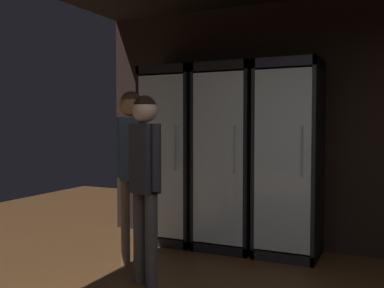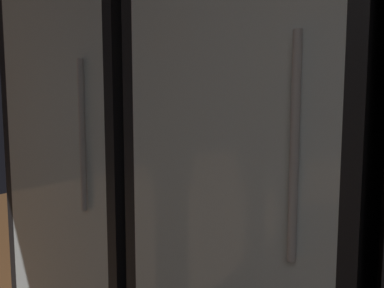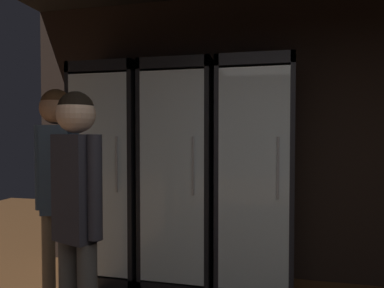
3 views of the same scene
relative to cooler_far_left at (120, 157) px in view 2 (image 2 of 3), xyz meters
name	(u,v)px [view 2 (image 2 of 3)]	position (x,y,z in m)	size (l,w,h in m)	color
cooler_far_left	(120,157)	(0.00, 0.00, 0.00)	(0.65, 0.62, 2.09)	black
cooler_left	(267,175)	(0.70, 0.00, -0.01)	(0.65, 0.62, 2.09)	black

